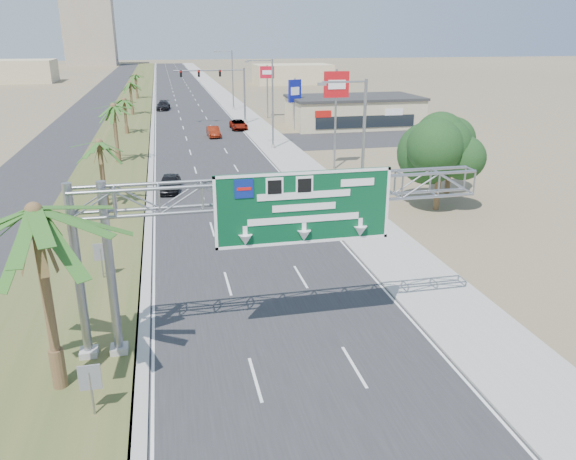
# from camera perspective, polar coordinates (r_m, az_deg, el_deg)

# --- Properties ---
(road) EXTENTS (12.00, 300.00, 0.02)m
(road) POSITION_cam_1_polar(r_m,az_deg,el_deg) (122.05, -10.47, 13.06)
(road) COLOR #28282B
(road) RESTS_ON ground
(sidewalk_right) EXTENTS (4.00, 300.00, 0.10)m
(sidewalk_right) POSITION_cam_1_polar(r_m,az_deg,el_deg) (122.68, -6.40, 13.30)
(sidewalk_right) COLOR #9E9B93
(sidewalk_right) RESTS_ON ground
(median_grass) EXTENTS (7.00, 300.00, 0.12)m
(median_grass) POSITION_cam_1_polar(r_m,az_deg,el_deg) (122.07, -15.28, 12.73)
(median_grass) COLOR #415324
(median_grass) RESTS_ON ground
(opposing_road) EXTENTS (8.00, 300.00, 0.02)m
(opposing_road) POSITION_cam_1_polar(r_m,az_deg,el_deg) (122.57, -18.61, 12.42)
(opposing_road) COLOR #28282B
(opposing_road) RESTS_ON ground
(sign_gantry) EXTENTS (16.75, 1.24, 7.50)m
(sign_gantry) POSITION_cam_1_polar(r_m,az_deg,el_deg) (22.52, -2.50, 2.45)
(sign_gantry) COLOR gray
(sign_gantry) RESTS_ON ground
(palm_near) EXTENTS (5.70, 5.70, 8.35)m
(palm_near) POSITION_cam_1_polar(r_m,az_deg,el_deg) (20.60, -24.41, 1.63)
(palm_near) COLOR brown
(palm_near) RESTS_ON ground
(palm_row_b) EXTENTS (3.99, 3.99, 5.95)m
(palm_row_b) POSITION_cam_1_polar(r_m,az_deg,el_deg) (44.24, -18.65, 8.29)
(palm_row_b) COLOR brown
(palm_row_b) RESTS_ON ground
(palm_row_c) EXTENTS (3.99, 3.99, 6.75)m
(palm_row_c) POSITION_cam_1_polar(r_m,az_deg,el_deg) (59.90, -17.33, 11.81)
(palm_row_c) COLOR brown
(palm_row_c) RESTS_ON ground
(palm_row_d) EXTENTS (3.99, 3.99, 5.45)m
(palm_row_d) POSITION_cam_1_polar(r_m,az_deg,el_deg) (77.88, -16.32, 12.52)
(palm_row_d) COLOR brown
(palm_row_d) RESTS_ON ground
(palm_row_e) EXTENTS (3.99, 3.99, 6.15)m
(palm_row_e) POSITION_cam_1_polar(r_m,az_deg,el_deg) (96.72, -15.76, 14.15)
(palm_row_e) COLOR brown
(palm_row_e) RESTS_ON ground
(palm_row_f) EXTENTS (3.99, 3.99, 5.75)m
(palm_row_f) POSITION_cam_1_polar(r_m,az_deg,el_deg) (121.66, -15.23, 14.92)
(palm_row_f) COLOR brown
(palm_row_f) RESTS_ON ground
(streetlight_near) EXTENTS (3.27, 0.44, 10.00)m
(streetlight_near) POSITION_cam_1_polar(r_m,az_deg,el_deg) (36.29, 7.28, 6.59)
(streetlight_near) COLOR gray
(streetlight_near) RESTS_ON ground
(streetlight_mid) EXTENTS (3.27, 0.44, 10.00)m
(streetlight_mid) POSITION_cam_1_polar(r_m,az_deg,el_deg) (64.93, -1.74, 12.30)
(streetlight_mid) COLOR gray
(streetlight_mid) RESTS_ON ground
(streetlight_far) EXTENTS (3.27, 0.44, 10.00)m
(streetlight_far) POSITION_cam_1_polar(r_m,az_deg,el_deg) (100.35, -5.75, 14.68)
(streetlight_far) COLOR gray
(streetlight_far) RESTS_ON ground
(signal_mast) EXTENTS (10.28, 0.71, 8.00)m
(signal_mast) POSITION_cam_1_polar(r_m,az_deg,el_deg) (84.23, -5.85, 13.92)
(signal_mast) COLOR gray
(signal_mast) RESTS_ON ground
(store_building) EXTENTS (18.00, 10.00, 4.00)m
(store_building) POSITION_cam_1_polar(r_m,az_deg,el_deg) (82.49, 6.68, 11.78)
(store_building) COLOR #C9B387
(store_building) RESTS_ON ground
(oak_near) EXTENTS (4.50, 4.50, 6.80)m
(oak_near) POSITION_cam_1_polar(r_m,az_deg,el_deg) (42.98, 15.28, 7.82)
(oak_near) COLOR brown
(oak_near) RESTS_ON ground
(oak_far) EXTENTS (3.50, 3.50, 5.60)m
(oak_far) POSITION_cam_1_polar(r_m,az_deg,el_deg) (47.98, 16.24, 8.00)
(oak_far) COLOR brown
(oak_far) RESTS_ON ground
(median_signback_a) EXTENTS (0.75, 0.08, 2.08)m
(median_signback_a) POSITION_cam_1_polar(r_m,az_deg,el_deg) (20.80, -19.44, -14.29)
(median_signback_a) COLOR gray
(median_signback_a) RESTS_ON ground
(median_signback_b) EXTENTS (0.75, 0.08, 2.08)m
(median_signback_b) POSITION_cam_1_polar(r_m,az_deg,el_deg) (31.57, -18.46, -2.39)
(median_signback_b) COLOR gray
(median_signback_b) RESTS_ON ground
(tower_distant) EXTENTS (20.00, 16.00, 35.00)m
(tower_distant) POSITION_cam_1_polar(r_m,az_deg,el_deg) (262.77, -19.59, 19.31)
(tower_distant) COLOR tan
(tower_distant) RESTS_ON ground
(building_distant_left) EXTENTS (24.00, 14.00, 6.00)m
(building_distant_left) POSITION_cam_1_polar(r_m,az_deg,el_deg) (176.23, -26.55, 14.22)
(building_distant_left) COLOR #C9B387
(building_distant_left) RESTS_ON ground
(building_distant_right) EXTENTS (20.00, 12.00, 5.00)m
(building_distant_right) POSITION_cam_1_polar(r_m,az_deg,el_deg) (155.58, 0.45, 15.56)
(building_distant_right) COLOR #C9B387
(building_distant_right) RESTS_ON ground
(car_left_lane) EXTENTS (2.22, 4.40, 1.44)m
(car_left_lane) POSITION_cam_1_polar(r_m,az_deg,el_deg) (48.33, -11.94, 4.66)
(car_left_lane) COLOR black
(car_left_lane) RESTS_ON ground
(car_mid_lane) EXTENTS (1.56, 4.16, 1.36)m
(car_mid_lane) POSITION_cam_1_polar(r_m,az_deg,el_deg) (74.03, -7.60, 9.86)
(car_mid_lane) COLOR #691909
(car_mid_lane) RESTS_ON ground
(car_right_lane) EXTENTS (2.17, 4.69, 1.30)m
(car_right_lane) POSITION_cam_1_polar(r_m,az_deg,el_deg) (79.74, -5.05, 10.60)
(car_right_lane) COLOR gray
(car_right_lane) RESTS_ON ground
(car_far) EXTENTS (2.68, 5.33, 1.48)m
(car_far) POSITION_cam_1_polar(r_m,az_deg,el_deg) (102.95, -12.57, 12.23)
(car_far) COLOR black
(car_far) RESTS_ON ground
(pole_sign_red_near) EXTENTS (2.40, 0.38, 9.51)m
(pole_sign_red_near) POSITION_cam_1_polar(r_m,az_deg,el_deg) (54.65, 4.93, 13.90)
(pole_sign_red_near) COLOR gray
(pole_sign_red_near) RESTS_ON ground
(pole_sign_blue) EXTENTS (1.94, 1.11, 7.00)m
(pole_sign_blue) POSITION_cam_1_polar(r_m,az_deg,el_deg) (78.26, 0.70, 13.77)
(pole_sign_blue) COLOR gray
(pole_sign_blue) RESTS_ON ground
(pole_sign_red_far) EXTENTS (2.22, 0.74, 8.12)m
(pole_sign_red_far) POSITION_cam_1_polar(r_m,az_deg,el_deg) (89.88, -2.12, 15.32)
(pole_sign_red_far) COLOR gray
(pole_sign_red_far) RESTS_ON ground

